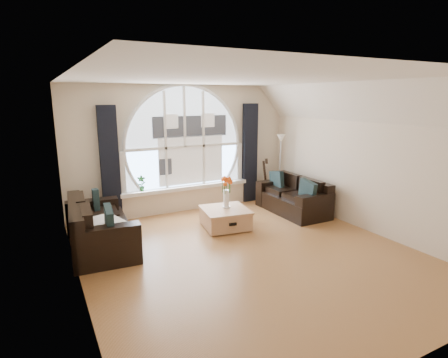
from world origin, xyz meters
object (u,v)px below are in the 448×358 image
guitar (263,180)px  coffee_chest (225,217)px  floor_lamp (280,169)px  vase_flowers (226,188)px  sofa_left (100,225)px  sofa_right (293,194)px  potted_plant (142,183)px

guitar → coffee_chest: bearing=-146.9°
floor_lamp → vase_flowers: bearing=-154.7°
sofa_left → sofa_right: sofa_left is taller
sofa_left → potted_plant: potted_plant is taller
potted_plant → guitar: bearing=-5.3°
floor_lamp → sofa_left: bearing=-168.8°
guitar → potted_plant: bearing=173.0°
vase_flowers → floor_lamp: 2.12m
coffee_chest → potted_plant: (-1.21, 1.38, 0.51)m
vase_flowers → guitar: vase_flowers is taller
vase_flowers → coffee_chest: bearing=-132.1°
sofa_left → potted_plant: 1.67m
coffee_chest → guitar: (1.61, 1.12, 0.32)m
coffee_chest → floor_lamp: size_ratio=0.53×
potted_plant → sofa_left: bearing=-129.8°
coffee_chest → vase_flowers: vase_flowers is taller
guitar → potted_plant: (-2.83, 0.26, 0.18)m
coffee_chest → guitar: size_ratio=0.80×
floor_lamp → potted_plant: size_ratio=4.91×
sofa_right → coffee_chest: (-1.72, -0.15, -0.19)m
floor_lamp → potted_plant: 3.21m
floor_lamp → potted_plant: floor_lamp is taller
floor_lamp → guitar: 0.47m
vase_flowers → potted_plant: (-1.27, 1.33, -0.05)m
vase_flowers → sofa_right: bearing=3.3°
sofa_right → guitar: bearing=97.4°
coffee_chest → sofa_right: bearing=13.9°
coffee_chest → potted_plant: 1.91m
coffee_chest → potted_plant: potted_plant is taller
coffee_chest → vase_flowers: 0.56m
sofa_right → coffee_chest: 1.74m
guitar → vase_flowers: bearing=-147.4°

